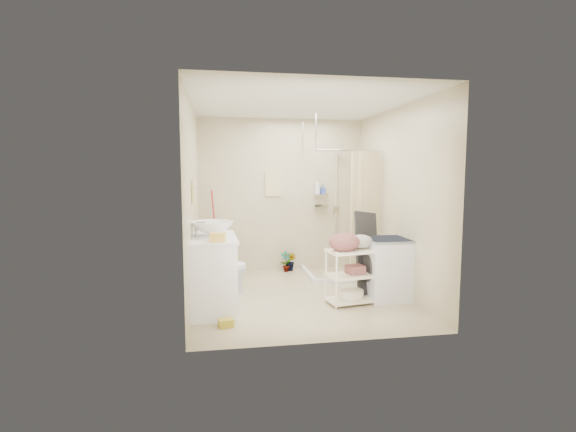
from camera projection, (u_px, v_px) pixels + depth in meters
The scene contains 23 objects.
floor at pixel (299, 296), 5.74m from camera, with size 3.20×3.20×0.00m, color #BEB28F.
ceiling at pixel (300, 103), 5.47m from camera, with size 2.80×3.20×0.04m, color silver.
wall_back at pixel (282, 195), 7.17m from camera, with size 2.80×0.04×2.60m, color #C3B997.
wall_front at pixel (331, 213), 4.03m from camera, with size 2.80×0.04×2.60m, color #C3B997.
wall_left at pixel (193, 203), 5.38m from camera, with size 0.04×3.20×2.60m, color #C3B997.
wall_right at pixel (398, 201), 5.83m from camera, with size 0.04×3.20×2.60m, color #C3B997.
vanity at pixel (213, 273), 5.13m from camera, with size 0.58×1.04×0.92m, color white.
sink at pixel (212, 228), 5.13m from camera, with size 0.52×0.52×0.18m, color white.
counter_basket at pixel (218, 237), 4.72m from camera, with size 0.18×0.14×0.10m, color #F7CA4F.
floor_basket at pixel (226, 321), 4.58m from camera, with size 0.23×0.18×0.12m, color gold.
toilet at pixel (222, 268), 5.89m from camera, with size 0.39×0.68×0.70m, color white.
mop at pixel (212, 233), 6.90m from camera, with size 0.13×0.13×1.40m, color red, non-canonical shape.
potted_plant_a at pixel (286, 261), 7.11m from camera, with size 0.19×0.13×0.36m, color brown.
potted_plant_b at pixel (291, 261), 7.19m from camera, with size 0.18×0.14×0.33m, color brown.
hanging_towel at pixel (273, 184), 7.11m from camera, with size 0.28×0.03×0.42m, color beige.
towel_ring at pixel (193, 190), 5.17m from camera, with size 0.04×0.22×0.34m, color #DAC77C, non-canonical shape.
tp_holder at pixel (197, 247), 5.49m from camera, with size 0.08×0.12×0.14m, color white, non-canonical shape.
shower at pixel (338, 212), 6.80m from camera, with size 1.10×1.10×2.10m, color silver, non-canonical shape.
shampoo_bottle_a at pixel (317, 187), 7.18m from camera, with size 0.10×0.10×0.25m, color silver.
shampoo_bottle_b at pixel (323, 189), 7.21m from camera, with size 0.07×0.08×0.16m, color #364DA1.
washing_machine at pixel (387, 268), 5.60m from camera, with size 0.56×0.58×0.82m, color silver.
laundry_rack at pixel (351, 271), 5.37m from camera, with size 0.61×0.36×0.85m, color white, non-canonical shape.
ironing_board at pixel (367, 253), 5.70m from camera, with size 0.34×0.10×1.19m, color black, non-canonical shape.
Camera 1 is at (-1.06, -5.49, 1.70)m, focal length 26.00 mm.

